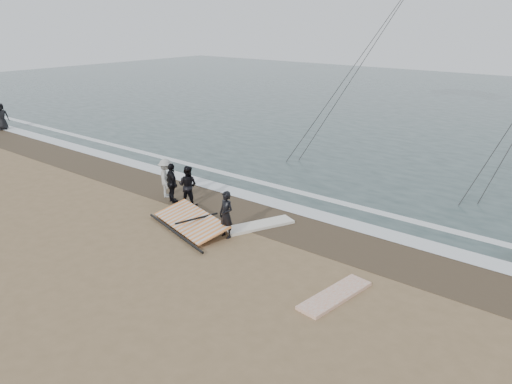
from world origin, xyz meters
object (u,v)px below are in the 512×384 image
board_white (335,295)px  board_cream (259,225)px  man_main (226,215)px  sail_rig (193,221)px

board_white → board_cream: size_ratio=0.95×
man_main → board_cream: 1.60m
board_cream → man_main: bearing=-80.1°
board_cream → sail_rig: 2.39m
man_main → board_white: bearing=-4.5°
board_white → board_cream: bearing=159.0°
board_cream → sail_rig: (-1.87, -1.48, 0.14)m
man_main → sail_rig: 1.67m
man_main → board_cream: bearing=84.0°
sail_rig → board_white: bearing=-8.2°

